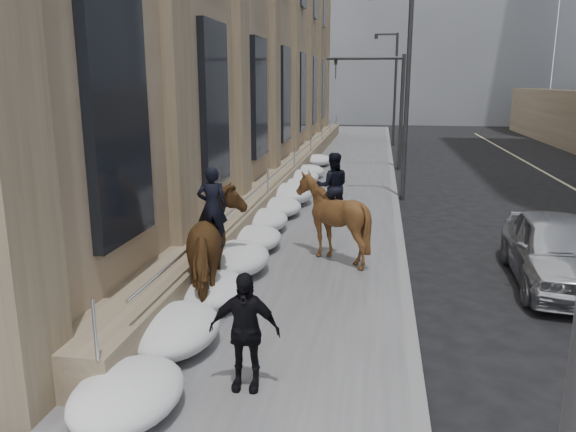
# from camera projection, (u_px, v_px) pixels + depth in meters

# --- Properties ---
(ground) EXTENTS (140.00, 140.00, 0.00)m
(ground) POSITION_uv_depth(u_px,v_px,m) (257.00, 360.00, 9.55)
(ground) COLOR black
(ground) RESTS_ON ground
(sidewalk) EXTENTS (5.00, 80.00, 0.12)m
(sidewalk) POSITION_uv_depth(u_px,v_px,m) (320.00, 219.00, 19.14)
(sidewalk) COLOR #515154
(sidewalk) RESTS_ON ground
(curb) EXTENTS (0.24, 80.00, 0.12)m
(curb) POSITION_uv_depth(u_px,v_px,m) (398.00, 222.00, 18.73)
(curb) COLOR slate
(curb) RESTS_ON ground
(bg_building_far) EXTENTS (24.00, 12.00, 20.00)m
(bg_building_far) POSITION_uv_depth(u_px,v_px,m) (325.00, 41.00, 77.25)
(bg_building_far) COLOR gray
(bg_building_far) RESTS_ON ground
(streetlight_mid) EXTENTS (1.71, 0.24, 8.00)m
(streetlight_mid) POSITION_uv_depth(u_px,v_px,m) (403.00, 83.00, 21.49)
(streetlight_mid) COLOR #2D2D30
(streetlight_mid) RESTS_ON ground
(streetlight_far) EXTENTS (1.71, 0.24, 8.00)m
(streetlight_far) POSITION_uv_depth(u_px,v_px,m) (393.00, 82.00, 40.69)
(streetlight_far) COLOR #2D2D30
(streetlight_far) RESTS_ON ground
(traffic_signal) EXTENTS (4.10, 0.22, 6.00)m
(traffic_signal) POSITION_uv_depth(u_px,v_px,m) (384.00, 94.00, 29.41)
(traffic_signal) COLOR #2D2D30
(traffic_signal) RESTS_ON ground
(snow_bank) EXTENTS (1.70, 18.10, 0.76)m
(snow_bank) POSITION_uv_depth(u_px,v_px,m) (268.00, 219.00, 17.45)
(snow_bank) COLOR white
(snow_bank) RESTS_ON sidewalk
(mounted_horse_left) EXTENTS (1.83, 2.92, 2.80)m
(mounted_horse_left) POSITION_uv_depth(u_px,v_px,m) (219.00, 244.00, 11.78)
(mounted_horse_left) COLOR #4D3017
(mounted_horse_left) RESTS_ON sidewalk
(mounted_horse_right) EXTENTS (2.10, 2.29, 2.76)m
(mounted_horse_right) POSITION_uv_depth(u_px,v_px,m) (332.00, 214.00, 14.36)
(mounted_horse_right) COLOR #462A14
(mounted_horse_right) RESTS_ON sidewalk
(pedestrian) EXTENTS (1.08, 0.48, 1.82)m
(pedestrian) POSITION_uv_depth(u_px,v_px,m) (244.00, 331.00, 8.29)
(pedestrian) COLOR black
(pedestrian) RESTS_ON sidewalk
(car_silver) EXTENTS (2.23, 4.98, 1.66)m
(car_silver) POSITION_uv_depth(u_px,v_px,m) (556.00, 250.00, 12.96)
(car_silver) COLOR #A6A8AD
(car_silver) RESTS_ON ground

